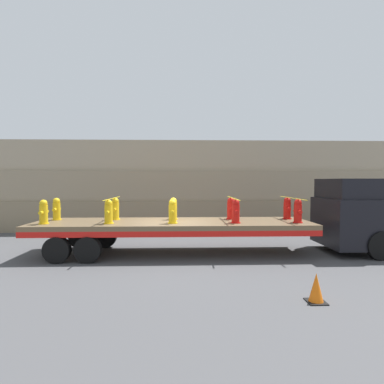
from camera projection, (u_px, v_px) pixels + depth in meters
The scene contains 18 objects.
ground_plane at pixel (173, 254), 11.40m from camera, with size 120.00×120.00×0.00m, color #474749.
rock_cliff at pixel (176, 185), 17.83m from camera, with size 60.00×3.30×5.02m.
truck_cab at pixel (353, 215), 11.59m from camera, with size 2.21×2.57×2.86m.
flatbed_trailer at pixel (158, 227), 11.34m from camera, with size 10.36×2.62×1.24m.
fire_hydrant_yellow_near_0 at pixel (44, 212), 10.63m from camera, with size 0.35×0.56×0.87m.
fire_hydrant_yellow_far_0 at pixel (57, 209), 11.74m from camera, with size 0.35×0.56×0.87m.
fire_hydrant_yellow_near_1 at pixel (109, 212), 10.71m from camera, with size 0.35×0.56×0.87m.
fire_hydrant_yellow_far_1 at pixel (115, 209), 11.81m from camera, with size 0.35×0.56×0.87m.
fire_hydrant_yellow_near_2 at pixel (173, 212), 10.79m from camera, with size 0.35×0.56×0.87m.
fire_hydrant_yellow_far_2 at pixel (173, 209), 11.89m from camera, with size 0.35×0.56×0.87m.
fire_hydrant_red_near_3 at pixel (236, 212), 10.86m from camera, with size 0.35×0.56×0.87m.
fire_hydrant_red_far_3 at pixel (231, 209), 11.97m from camera, with size 0.35×0.56×0.87m.
fire_hydrant_red_near_4 at pixel (298, 211), 10.94m from camera, with size 0.35×0.56×0.87m.
fire_hydrant_red_far_4 at pixel (287, 209), 12.05m from camera, with size 0.35×0.56×0.87m.
cargo_strap_rear at pixel (112, 198), 11.24m from camera, with size 0.05×2.72×0.01m.
cargo_strap_middle at pixel (233, 198), 11.40m from camera, with size 0.05×2.72×0.01m.
cargo_strap_front at pixel (292, 198), 11.48m from camera, with size 0.05×2.72×0.01m.
traffic_cone at pixel (316, 288), 6.83m from camera, with size 0.42×0.42×0.67m.
Camera 1 is at (0.33, -11.32, 2.77)m, focal length 28.00 mm.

